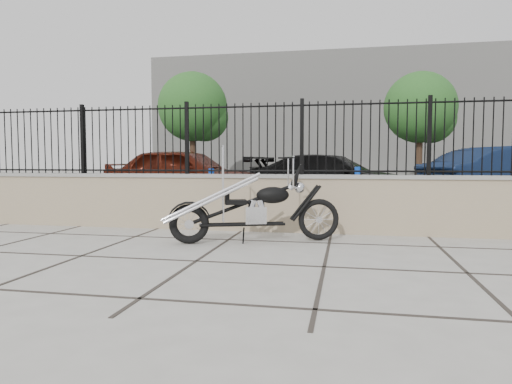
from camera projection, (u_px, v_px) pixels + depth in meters
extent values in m
plane|color=#99968E|center=(196.00, 261.00, 5.39)|extent=(90.00, 90.00, 0.00)
plane|color=black|center=(301.00, 192.00, 17.62)|extent=(30.00, 30.00, 0.00)
cube|color=gray|center=(243.00, 202.00, 7.80)|extent=(14.00, 0.36, 0.96)
cube|color=black|center=(243.00, 139.00, 7.73)|extent=(14.00, 0.08, 1.20)
cube|color=beige|center=(321.00, 120.00, 31.05)|extent=(22.00, 6.00, 8.00)
imported|color=#431309|center=(185.00, 175.00, 12.76)|extent=(4.82, 2.48, 1.57)
imported|color=black|center=(333.00, 180.00, 12.33)|extent=(5.01, 2.90, 1.36)
cylinder|color=blue|center=(211.00, 192.00, 9.86)|extent=(0.15, 0.15, 1.02)
cylinder|color=blue|center=(357.00, 192.00, 9.70)|extent=(0.17, 0.17, 1.06)
cylinder|color=#382619|center=(193.00, 153.00, 22.35)|extent=(0.32, 0.32, 3.15)
sphere|color=#41712A|center=(193.00, 103.00, 22.19)|extent=(3.36, 3.36, 3.36)
cylinder|color=#382619|center=(419.00, 155.00, 19.98)|extent=(0.29, 0.29, 2.90)
sphere|color=#3C722B|center=(420.00, 104.00, 19.83)|extent=(3.09, 3.09, 3.09)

